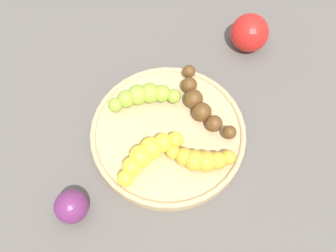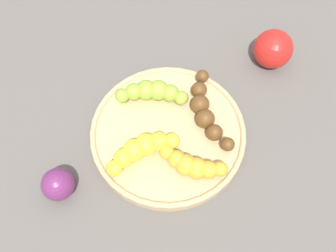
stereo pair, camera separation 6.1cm
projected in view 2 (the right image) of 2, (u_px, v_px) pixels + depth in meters
ground_plane at (168, 136)px, 0.65m from camera, size 2.40×2.40×0.00m
fruit_bowl at (168, 133)px, 0.64m from camera, size 0.26×0.26×0.02m
banana_spotted at (192, 165)px, 0.58m from camera, size 0.10×0.07×0.03m
banana_overripe at (206, 111)px, 0.63m from camera, size 0.05×0.16×0.03m
banana_green at (152, 92)px, 0.64m from camera, size 0.12×0.06×0.04m
banana_yellow at (141, 149)px, 0.59m from camera, size 0.12×0.06×0.04m
plum_purple at (58, 184)px, 0.58m from camera, size 0.05×0.05×0.05m
apple_red at (273, 49)px, 0.69m from camera, size 0.07×0.07×0.07m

